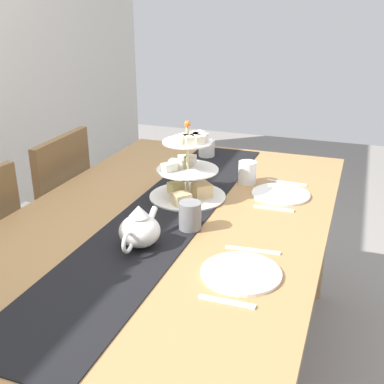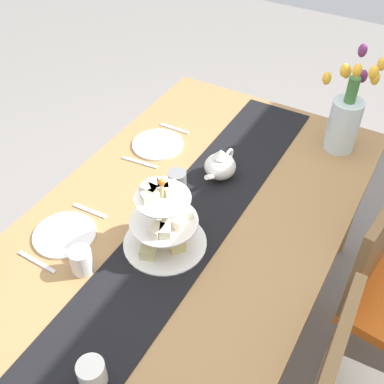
{
  "view_description": "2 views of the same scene",
  "coord_description": "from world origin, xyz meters",
  "px_view_note": "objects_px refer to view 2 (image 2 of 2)",
  "views": [
    {
      "loc": [
        -1.45,
        -0.61,
        1.48
      ],
      "look_at": [
        0.03,
        -0.07,
        0.85
      ],
      "focal_mm": 44.73,
      "sensor_mm": 36.0,
      "label": 1
    },
    {
      "loc": [
        1.12,
        0.65,
        2.06
      ],
      "look_at": [
        -0.02,
        -0.0,
        0.85
      ],
      "focal_mm": 44.86,
      "sensor_mm": 36.0,
      "label": 2
    }
  ],
  "objects_px": {
    "fork_left": "(175,128)",
    "mug_white_text": "(81,261)",
    "tiered_cake_stand": "(163,224)",
    "tulip_vase": "(345,117)",
    "fork_right": "(90,211)",
    "dinner_plate_left": "(158,144)",
    "knife_left": "(140,162)",
    "knife_right": "(37,262)",
    "cream_jug": "(92,374)",
    "mug_grey": "(177,182)",
    "dinner_plate_right": "(65,235)",
    "teapot": "(220,165)",
    "dining_table": "(190,229)"
  },
  "relations": [
    {
      "from": "dining_table",
      "to": "knife_right",
      "type": "distance_m",
      "value": 0.59
    },
    {
      "from": "tiered_cake_stand",
      "to": "fork_left",
      "type": "distance_m",
      "value": 0.72
    },
    {
      "from": "tiered_cake_stand",
      "to": "mug_white_text",
      "type": "height_order",
      "value": "tiered_cake_stand"
    },
    {
      "from": "teapot",
      "to": "mug_grey",
      "type": "height_order",
      "value": "teapot"
    },
    {
      "from": "teapot",
      "to": "mug_grey",
      "type": "bearing_deg",
      "value": -32.17
    },
    {
      "from": "cream_jug",
      "to": "fork_right",
      "type": "relative_size",
      "value": 0.57
    },
    {
      "from": "dining_table",
      "to": "mug_grey",
      "type": "height_order",
      "value": "mug_grey"
    },
    {
      "from": "mug_grey",
      "to": "cream_jug",
      "type": "bearing_deg",
      "value": 14.4
    },
    {
      "from": "tulip_vase",
      "to": "mug_grey",
      "type": "distance_m",
      "value": 0.78
    },
    {
      "from": "dinner_plate_left",
      "to": "dining_table",
      "type": "bearing_deg",
      "value": 48.16
    },
    {
      "from": "mug_white_text",
      "to": "fork_right",
      "type": "bearing_deg",
      "value": -145.66
    },
    {
      "from": "tulip_vase",
      "to": "dinner_plate_left",
      "type": "relative_size",
      "value": 2.01
    },
    {
      "from": "fork_left",
      "to": "mug_grey",
      "type": "relative_size",
      "value": 1.58
    },
    {
      "from": "dinner_plate_left",
      "to": "fork_right",
      "type": "distance_m",
      "value": 0.48
    },
    {
      "from": "fork_left",
      "to": "fork_right",
      "type": "distance_m",
      "value": 0.63
    },
    {
      "from": "fork_right",
      "to": "knife_right",
      "type": "height_order",
      "value": "same"
    },
    {
      "from": "mug_white_text",
      "to": "knife_left",
      "type": "bearing_deg",
      "value": -164.41
    },
    {
      "from": "fork_left",
      "to": "mug_grey",
      "type": "xyz_separation_m",
      "value": [
        0.37,
        0.23,
        0.05
      ]
    },
    {
      "from": "fork_right",
      "to": "cream_jug",
      "type": "bearing_deg",
      "value": 39.64
    },
    {
      "from": "mug_grey",
      "to": "dinner_plate_right",
      "type": "bearing_deg",
      "value": -29.88
    },
    {
      "from": "tulip_vase",
      "to": "mug_white_text",
      "type": "height_order",
      "value": "tulip_vase"
    },
    {
      "from": "mug_grey",
      "to": "dinner_plate_left",
      "type": "bearing_deg",
      "value": -133.33
    },
    {
      "from": "dining_table",
      "to": "dinner_plate_left",
      "type": "bearing_deg",
      "value": -131.84
    },
    {
      "from": "fork_right",
      "to": "dinner_plate_left",
      "type": "bearing_deg",
      "value": 180.0
    },
    {
      "from": "knife_left",
      "to": "knife_right",
      "type": "xyz_separation_m",
      "value": [
        0.63,
        0.0,
        0.0
      ]
    },
    {
      "from": "dinner_plate_left",
      "to": "teapot",
      "type": "bearing_deg",
      "value": 81.18
    },
    {
      "from": "dinner_plate_left",
      "to": "knife_left",
      "type": "distance_m",
      "value": 0.15
    },
    {
      "from": "cream_jug",
      "to": "mug_white_text",
      "type": "bearing_deg",
      "value": -136.65
    },
    {
      "from": "knife_left",
      "to": "knife_right",
      "type": "relative_size",
      "value": 1.0
    },
    {
      "from": "dinner_plate_right",
      "to": "fork_right",
      "type": "relative_size",
      "value": 1.53
    },
    {
      "from": "dinner_plate_right",
      "to": "knife_left",
      "type": "bearing_deg",
      "value": 180.0
    },
    {
      "from": "mug_white_text",
      "to": "tiered_cake_stand",
      "type": "bearing_deg",
      "value": 143.34
    },
    {
      "from": "cream_jug",
      "to": "dinner_plate_right",
      "type": "xyz_separation_m",
      "value": [
        -0.38,
        -0.44,
        -0.04
      ]
    },
    {
      "from": "cream_jug",
      "to": "mug_white_text",
      "type": "xyz_separation_m",
      "value": [
        -0.29,
        -0.28,
        0.01
      ]
    },
    {
      "from": "tiered_cake_stand",
      "to": "tulip_vase",
      "type": "distance_m",
      "value": 0.94
    },
    {
      "from": "fork_left",
      "to": "mug_white_text",
      "type": "distance_m",
      "value": 0.88
    },
    {
      "from": "dinner_plate_left",
      "to": "fork_right",
      "type": "bearing_deg",
      "value": 0.0
    },
    {
      "from": "teapot",
      "to": "mug_grey",
      "type": "xyz_separation_m",
      "value": [
        0.17,
        -0.11,
        -0.01
      ]
    },
    {
      "from": "teapot",
      "to": "knife_left",
      "type": "xyz_separation_m",
      "value": [
        0.09,
        -0.34,
        -0.06
      ]
    },
    {
      "from": "knife_right",
      "to": "mug_white_text",
      "type": "distance_m",
      "value": 0.18
    },
    {
      "from": "dinner_plate_left",
      "to": "fork_right",
      "type": "xyz_separation_m",
      "value": [
        0.48,
        0.0,
        -0.0
      ]
    },
    {
      "from": "fork_left",
      "to": "fork_right",
      "type": "relative_size",
      "value": 1.0
    },
    {
      "from": "tiered_cake_stand",
      "to": "fork_left",
      "type": "relative_size",
      "value": 2.03
    },
    {
      "from": "knife_right",
      "to": "fork_right",
      "type": "bearing_deg",
      "value": 180.0
    },
    {
      "from": "tulip_vase",
      "to": "dinner_plate_right",
      "type": "distance_m",
      "value": 1.25
    },
    {
      "from": "dinner_plate_left",
      "to": "tulip_vase",
      "type": "bearing_deg",
      "value": 118.59
    },
    {
      "from": "knife_right",
      "to": "mug_grey",
      "type": "distance_m",
      "value": 0.6
    },
    {
      "from": "dining_table",
      "to": "fork_right",
      "type": "relative_size",
      "value": 11.98
    },
    {
      "from": "tulip_vase",
      "to": "knife_left",
      "type": "relative_size",
      "value": 2.72
    },
    {
      "from": "dining_table",
      "to": "mug_white_text",
      "type": "height_order",
      "value": "mug_white_text"
    }
  ]
}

